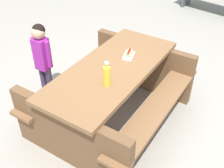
{
  "coord_description": "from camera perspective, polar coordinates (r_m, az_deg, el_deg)",
  "views": [
    {
      "loc": [
        -2.44,
        -0.64,
        2.42
      ],
      "look_at": [
        0.0,
        0.0,
        0.52
      ],
      "focal_mm": 44.58,
      "sensor_mm": 36.0,
      "label": 1
    }
  ],
  "objects": [
    {
      "name": "ground_plane",
      "position": [
        3.5,
        -0.0,
        -6.9
      ],
      "size": [
        30.0,
        30.0,
        0.0
      ],
      "primitive_type": "plane",
      "color": "gray",
      "rests_on": "ground"
    },
    {
      "name": "hotdog_tray",
      "position": [
        3.21,
        3.49,
        6.1
      ],
      "size": [
        0.18,
        0.11,
        0.08
      ],
      "color": "white",
      "rests_on": "picnic_table"
    },
    {
      "name": "child_in_coat",
      "position": [
        3.5,
        -14.16,
        5.99
      ],
      "size": [
        0.19,
        0.26,
        1.07
      ],
      "color": "#3F334C",
      "rests_on": "ground"
    },
    {
      "name": "picnic_table",
      "position": [
        3.2,
        -0.0,
        -1.15
      ],
      "size": [
        2.14,
        1.89,
        0.75
      ],
      "color": "brown",
      "rests_on": "ground"
    },
    {
      "name": "soda_bottle",
      "position": [
        2.7,
        -1.08,
        1.95
      ],
      "size": [
        0.08,
        0.08,
        0.26
      ],
      "color": "yellow",
      "rests_on": "picnic_table"
    }
  ]
}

